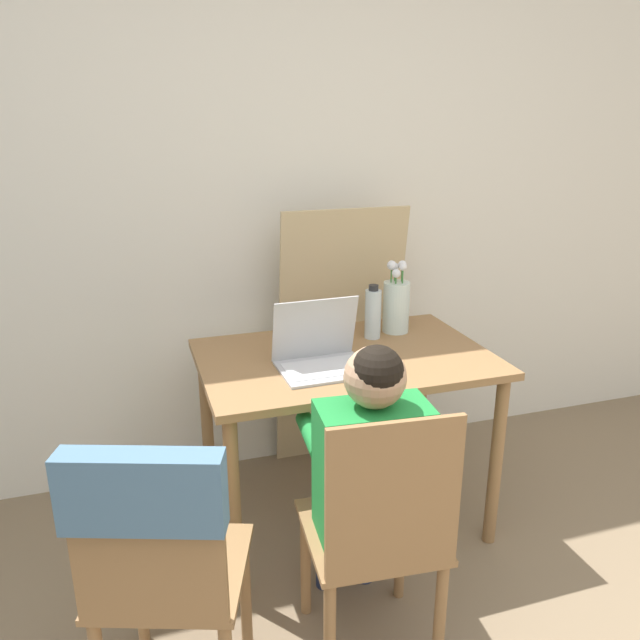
# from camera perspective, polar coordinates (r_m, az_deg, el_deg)

# --- Properties ---
(wall_back) EXTENTS (6.40, 0.05, 2.50)m
(wall_back) POSITION_cam_1_polar(r_m,az_deg,el_deg) (2.86, -4.43, 10.29)
(wall_back) COLOR white
(wall_back) RESTS_ON ground_plane
(dining_table) EXTENTS (1.13, 0.74, 0.75)m
(dining_table) POSITION_cam_1_polar(r_m,az_deg,el_deg) (2.48, 2.27, -5.33)
(dining_table) COLOR olive
(dining_table) RESTS_ON ground_plane
(chair_occupied) EXTENTS (0.43, 0.43, 0.90)m
(chair_occupied) POSITION_cam_1_polar(r_m,az_deg,el_deg) (1.96, 5.31, -19.07)
(chair_occupied) COLOR olive
(chair_occupied) RESTS_ON ground_plane
(chair_spare) EXTENTS (0.52, 0.54, 0.91)m
(chair_spare) POSITION_cam_1_polar(r_m,az_deg,el_deg) (1.73, -14.69, -19.26)
(chair_spare) COLOR olive
(chair_spare) RESTS_ON ground_plane
(person_seated) EXTENTS (0.37, 0.45, 1.04)m
(person_seated) POSITION_cam_1_polar(r_m,az_deg,el_deg) (1.94, 4.37, -12.61)
(person_seated) COLOR #1E8438
(person_seated) RESTS_ON ground_plane
(laptop) EXTENTS (0.33, 0.26, 0.25)m
(laptop) POSITION_cam_1_polar(r_m,az_deg,el_deg) (2.31, 0.06, -2.95)
(laptop) COLOR #B2B2B7
(laptop) RESTS_ON dining_table
(flower_vase) EXTENTS (0.11, 0.11, 0.31)m
(flower_vase) POSITION_cam_1_polar(r_m,az_deg,el_deg) (2.69, 6.98, 1.46)
(flower_vase) COLOR silver
(flower_vase) RESTS_ON dining_table
(water_bottle) EXTENTS (0.07, 0.07, 0.23)m
(water_bottle) POSITION_cam_1_polar(r_m,az_deg,el_deg) (2.61, 4.86, 0.63)
(water_bottle) COLOR silver
(water_bottle) RESTS_ON dining_table
(cardboard_panel) EXTENTS (0.59, 0.19, 1.26)m
(cardboard_panel) POSITION_cam_1_polar(r_m,az_deg,el_deg) (2.94, 1.75, -1.87)
(cardboard_panel) COLOR tan
(cardboard_panel) RESTS_ON ground_plane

